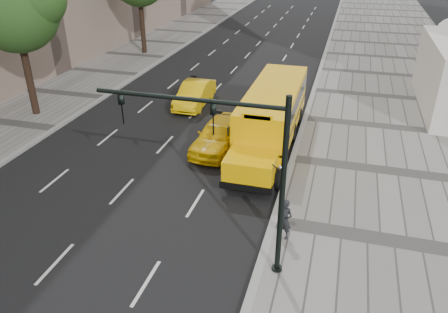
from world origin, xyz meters
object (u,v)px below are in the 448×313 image
(tree_b, at_px, (16,8))
(traffic_signal, at_px, (239,163))
(school_bus, at_px, (272,111))
(taxi_near, at_px, (219,135))
(taxi_far, at_px, (195,94))
(pedestrian, at_px, (285,219))

(tree_b, relative_size, traffic_signal, 1.41)
(school_bus, xyz_separation_m, taxi_near, (-2.50, -1.74, -0.94))
(school_bus, relative_size, taxi_far, 2.44)
(taxi_far, bearing_deg, traffic_signal, -66.48)
(taxi_far, height_order, traffic_signal, traffic_signal)
(taxi_near, bearing_deg, school_bus, 39.71)
(school_bus, bearing_deg, tree_b, -178.79)
(taxi_near, relative_size, traffic_signal, 0.76)
(pedestrian, bearing_deg, tree_b, 175.95)
(school_bus, distance_m, taxi_far, 7.28)
(tree_b, distance_m, school_bus, 15.66)
(pedestrian, bearing_deg, taxi_near, 145.53)
(traffic_signal, bearing_deg, taxi_far, 114.46)
(tree_b, xyz_separation_m, taxi_far, (8.99, 4.45, -5.77))
(tree_b, relative_size, taxi_near, 1.86)
(school_bus, relative_size, pedestrian, 7.21)
(school_bus, distance_m, taxi_near, 3.19)
(pedestrian, xyz_separation_m, traffic_signal, (-1.35, -1.84, 3.14))
(taxi_near, bearing_deg, taxi_far, 125.14)
(taxi_near, xyz_separation_m, taxi_far, (-3.42, 5.87, -0.04))
(traffic_signal, bearing_deg, tree_b, 147.13)
(tree_b, relative_size, pedestrian, 5.61)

